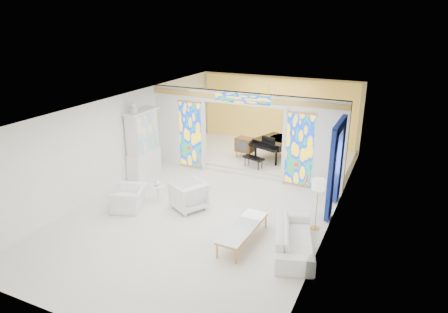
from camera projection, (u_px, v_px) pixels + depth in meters
The scene contains 24 objects.
floor at pixel (218, 197), 12.60m from camera, with size 12.00×12.00×0.00m, color silver.
ceiling at pixel (218, 104), 11.58m from camera, with size 7.00×12.00×0.02m, color white.
wall_back at pixel (278, 111), 17.22m from camera, with size 7.00×0.02×3.00m, color white.
wall_front at pixel (70, 255), 6.96m from camera, with size 7.00×0.02×3.00m, color white.
wall_left at pixel (125, 138), 13.47m from camera, with size 0.02×12.00×3.00m, color white.
wall_right at pixel (336, 171), 10.71m from camera, with size 0.02×12.00×3.00m, color white.
partition_wall at pixel (243, 131), 13.74m from camera, with size 7.00×0.22×3.00m.
stained_glass_left at pixel (190, 135), 14.58m from camera, with size 0.90×0.04×2.40m, color gold.
stained_glass_right at pixel (299, 150), 12.97m from camera, with size 0.90×0.04×2.40m, color gold.
stained_glass_transom at pixel (243, 98), 13.26m from camera, with size 2.00×0.04×0.34m, color gold.
alcove_platform at pixel (262, 155), 16.07m from camera, with size 6.80×3.80×0.18m, color silver.
gold_curtain_back at pixel (277, 112), 17.12m from camera, with size 6.70×0.10×2.90m, color #E3C64F.
chandelier at pixel (268, 96), 15.08m from camera, with size 0.48×0.48×0.30m, color #BB8541.
blue_drapes at pixel (337, 159), 11.32m from camera, with size 0.14×1.85×2.65m.
china_cabinet at pixel (143, 144), 13.98m from camera, with size 0.56×1.46×2.72m.
armchair_left at pixel (129, 198), 11.77m from camera, with size 1.03×0.90×0.67m, color silver.
armchair_right at pixel (189, 195), 11.76m from camera, with size 0.90×0.93×0.84m, color white.
sofa at pixel (294, 238), 9.69m from camera, with size 2.28×0.89×0.66m, color silver.
side_table at pixel (158, 191), 12.19m from camera, with size 0.53×0.53×0.55m.
vase at pixel (157, 182), 12.10m from camera, with size 0.18×0.18×0.19m, color white.
coffee_table at pixel (243, 228), 10.00m from camera, with size 0.69×2.01×0.44m.
floor_lamp at pixel (318, 187), 10.37m from camera, with size 0.41×0.41×1.43m.
grand_piano at pixel (280, 142), 15.25m from camera, with size 2.03×2.55×0.98m.
tv_console at pixel (245, 145), 15.44m from camera, with size 0.73×0.55×0.78m.
Camera 1 is at (4.95, -10.29, 5.47)m, focal length 32.00 mm.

